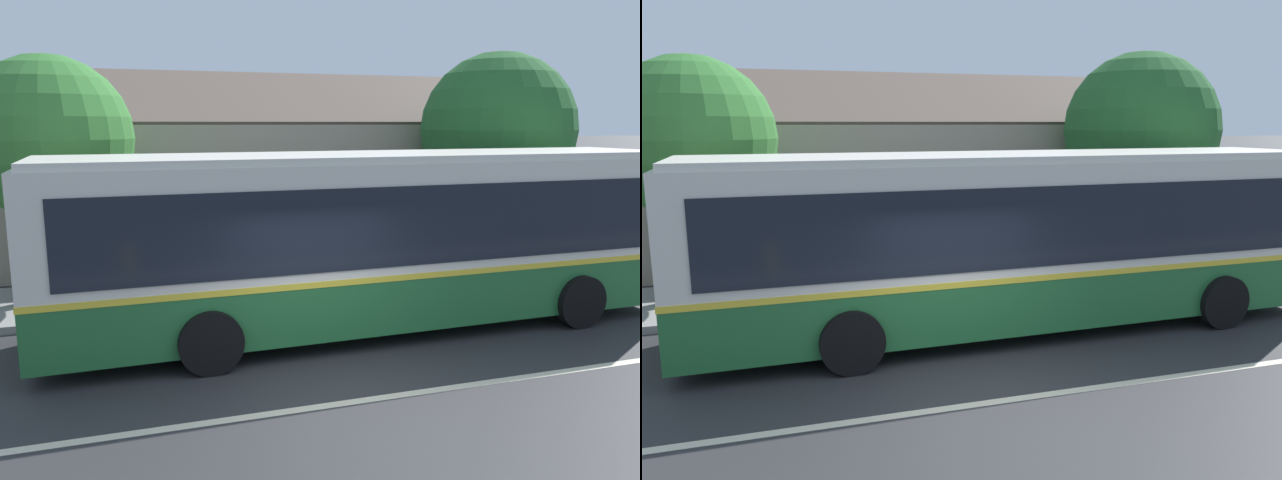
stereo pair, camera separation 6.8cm
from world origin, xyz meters
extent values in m
plane|color=#2D2D30|center=(0.00, 0.00, 0.00)|extent=(300.00, 300.00, 0.00)
cube|color=gray|center=(0.00, 6.00, 0.07)|extent=(60.00, 3.00, 0.15)
cube|color=beige|center=(0.00, 0.00, 0.00)|extent=(60.00, 0.16, 0.01)
cube|color=tan|center=(-1.97, 13.07, 1.87)|extent=(22.28, 9.54, 3.73)
cube|color=brown|center=(-1.97, 10.69, 4.53)|extent=(22.88, 4.82, 1.74)
cube|color=brown|center=(-1.97, 15.46, 4.53)|extent=(22.88, 4.82, 1.74)
cube|color=black|center=(-1.97, 8.27, 2.05)|extent=(1.10, 0.06, 1.30)
cube|color=black|center=(5.83, 8.27, 2.05)|extent=(1.10, 0.06, 1.30)
cube|color=#4C3323|center=(1.37, 8.27, 1.05)|extent=(1.00, 0.06, 2.10)
cube|color=#236633|center=(1.59, 2.90, 0.74)|extent=(11.81, 2.70, 0.93)
cube|color=yellow|center=(1.59, 2.90, 1.26)|extent=(11.83, 2.72, 0.10)
cube|color=silver|center=(1.59, 2.90, 2.21)|extent=(11.81, 2.70, 1.82)
cube|color=silver|center=(1.59, 2.90, 3.18)|extent=(11.57, 2.57, 0.12)
cube|color=black|center=(1.57, 4.16, 2.11)|extent=(10.82, 0.21, 1.32)
cube|color=black|center=(1.61, 1.64, 2.11)|extent=(10.82, 0.21, 1.32)
cube|color=black|center=(7.49, 3.00, 2.11)|extent=(0.08, 2.20, 1.32)
cube|color=black|center=(7.49, 3.00, 2.98)|extent=(0.07, 1.75, 0.24)
cube|color=black|center=(7.51, 3.00, 0.40)|extent=(0.12, 2.50, 0.28)
cube|color=#197233|center=(0.10, 4.14, 0.74)|extent=(3.29, 0.09, 0.65)
cube|color=black|center=(6.16, 4.25, 1.52)|extent=(0.90, 0.05, 2.50)
cylinder|color=black|center=(5.21, 4.21, 0.50)|extent=(1.00, 0.30, 1.00)
cylinder|color=black|center=(5.26, 1.71, 0.50)|extent=(1.00, 0.30, 1.00)
cylinder|color=black|center=(-1.67, 4.09, 0.50)|extent=(1.00, 0.30, 1.00)
cylinder|color=black|center=(-1.63, 1.60, 0.50)|extent=(1.00, 0.30, 1.00)
cube|color=brown|center=(-2.18, 6.24, 0.60)|extent=(1.70, 0.10, 0.04)
cube|color=brown|center=(-2.18, 6.10, 0.60)|extent=(1.70, 0.10, 0.04)
cube|color=brown|center=(-2.18, 5.96, 0.60)|extent=(1.70, 0.10, 0.04)
cube|color=brown|center=(-2.18, 5.83, 0.90)|extent=(1.70, 0.04, 0.10)
cube|color=brown|center=(-2.18, 5.83, 1.04)|extent=(1.70, 0.04, 0.10)
cube|color=black|center=(-1.51, 6.10, 0.38)|extent=(0.08, 0.43, 0.45)
cube|color=black|center=(-2.86, 6.10, 0.38)|extent=(0.08, 0.43, 0.45)
cylinder|color=#4C3828|center=(6.60, 6.71, 1.16)|extent=(0.36, 0.36, 2.32)
sphere|color=#235B28|center=(6.60, 6.71, 3.60)|extent=(3.96, 3.96, 3.96)
sphere|color=#235B28|center=(6.76, 6.60, 3.01)|extent=(2.26, 2.26, 2.26)
cylinder|color=#4C3828|center=(-4.11, 6.35, 1.19)|extent=(0.42, 0.42, 2.37)
sphere|color=#387A33|center=(-4.11, 6.35, 3.46)|extent=(3.35, 3.35, 3.35)
camera|label=1|loc=(-2.81, -7.48, 3.77)|focal=35.00mm
camera|label=2|loc=(-2.75, -7.50, 3.77)|focal=35.00mm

